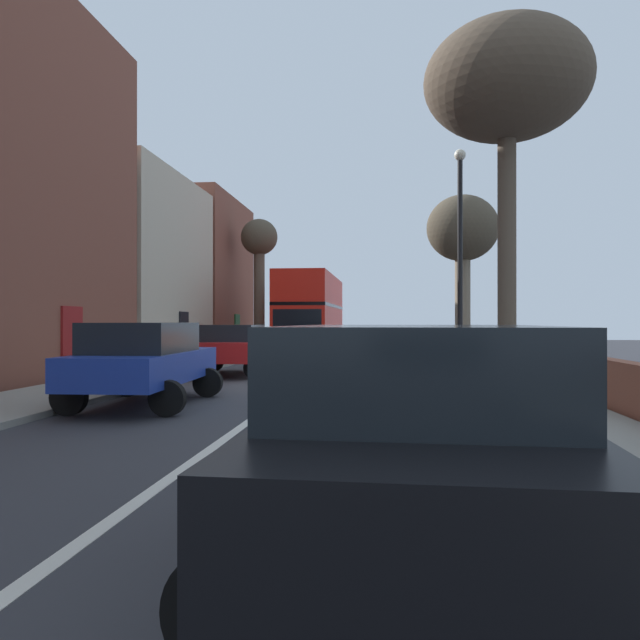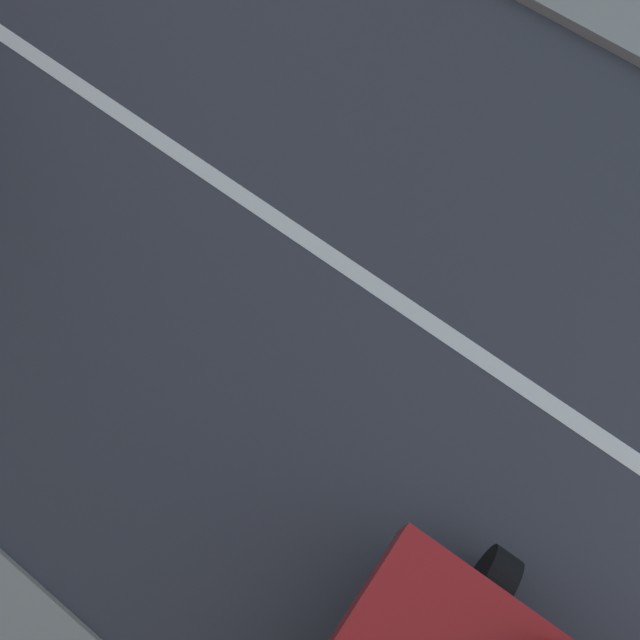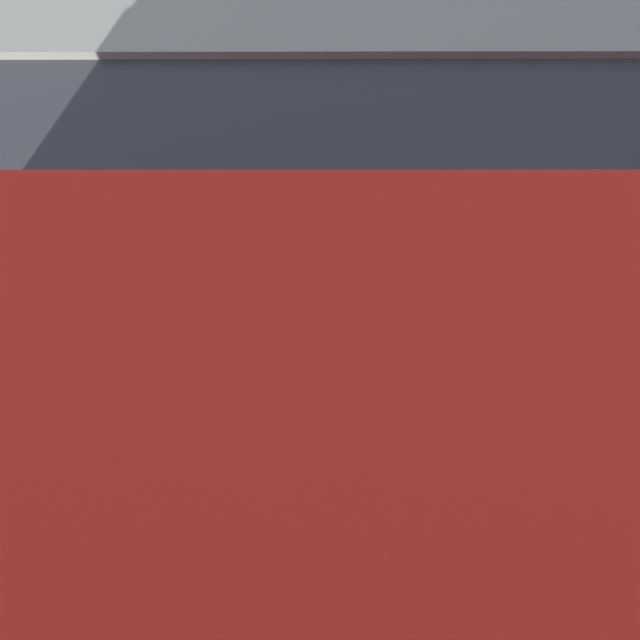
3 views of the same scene
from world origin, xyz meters
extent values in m
plane|color=#333338|center=(0.00, 0.00, 0.00)|extent=(84.00, 84.00, 0.00)
cube|color=silver|center=(0.00, 0.00, 0.00)|extent=(0.16, 54.00, 0.01)
cube|color=gray|center=(-4.90, 0.00, 0.06)|extent=(2.60, 60.00, 0.12)
cube|color=gray|center=(4.90, 0.00, 0.06)|extent=(2.60, 60.00, 0.12)
cube|color=brown|center=(-8.50, 0.00, 5.44)|extent=(4.00, 9.22, 10.88)
cube|color=maroon|center=(-6.47, 0.00, 1.05)|extent=(0.08, 1.10, 2.10)
cube|color=beige|center=(-8.50, 9.60, 4.01)|extent=(4.00, 9.22, 8.03)
cube|color=black|center=(-6.47, 9.60, 1.05)|extent=(0.08, 1.10, 2.10)
cube|color=brown|center=(-8.50, 19.20, 4.43)|extent=(4.00, 9.22, 8.85)
cube|color=#194C23|center=(-6.47, 19.20, 1.05)|extent=(0.08, 1.10, 2.10)
cube|color=brown|center=(6.45, 0.00, 0.49)|extent=(0.36, 54.00, 0.98)
cube|color=red|center=(-1.70, 16.22, 1.55)|extent=(2.51, 10.55, 1.70)
cube|color=black|center=(-1.70, 16.22, 2.48)|extent=(2.54, 10.44, 0.16)
cube|color=red|center=(-1.70, 16.22, 3.31)|extent=(2.51, 10.55, 1.50)
cube|color=black|center=(-1.71, 10.97, 1.64)|extent=(2.20, 0.06, 1.19)
cylinder|color=black|center=(-0.42, 12.63, 0.50)|extent=(1.00, 0.30, 1.00)
cylinder|color=black|center=(-2.98, 12.64, 0.50)|extent=(1.00, 0.30, 1.00)
cylinder|color=black|center=(-0.42, 19.80, 0.50)|extent=(1.00, 0.30, 1.00)
cylinder|color=black|center=(-2.98, 19.81, 0.50)|extent=(1.00, 0.30, 1.00)
cube|color=#1E389E|center=(-2.50, -4.53, 0.78)|extent=(1.92, 4.64, 0.59)
cube|color=black|center=(-2.49, -4.76, 1.36)|extent=(1.70, 2.58, 0.58)
cylinder|color=black|center=(-3.45, -3.14, 0.32)|extent=(0.65, 0.24, 0.64)
cylinder|color=black|center=(-1.66, -3.08, 0.32)|extent=(0.65, 0.24, 0.64)
cylinder|color=black|center=(-3.34, -5.98, 0.32)|extent=(0.65, 0.24, 0.64)
cylinder|color=black|center=(-1.55, -5.91, 0.32)|extent=(0.65, 0.24, 0.64)
cube|color=#AD1919|center=(-2.50, 2.49, 0.77)|extent=(1.92, 4.06, 0.59)
cube|color=black|center=(-2.49, 2.29, 1.32)|extent=(1.72, 2.25, 0.50)
cylinder|color=black|center=(-3.46, 3.71, 0.32)|extent=(0.65, 0.24, 0.64)
cylinder|color=black|center=(-1.61, 3.76, 0.32)|extent=(0.65, 0.24, 0.64)
cylinder|color=black|center=(-3.39, 1.22, 0.32)|extent=(0.65, 0.24, 0.64)
cylinder|color=black|center=(-1.54, 1.27, 0.32)|extent=(0.65, 0.24, 0.64)
cube|color=black|center=(2.50, -12.39, 0.81)|extent=(1.86, 4.09, 0.65)
cube|color=black|center=(2.49, -12.59, 1.39)|extent=(1.66, 2.27, 0.52)
cylinder|color=black|center=(1.66, -11.11, 0.32)|extent=(0.65, 0.24, 0.64)
cylinder|color=black|center=(3.43, -11.17, 0.32)|extent=(0.65, 0.24, 0.64)
cylinder|color=black|center=(1.57, -13.61, 0.32)|extent=(0.65, 0.24, 0.64)
cylinder|color=black|center=(3.34, -13.67, 0.32)|extent=(0.65, 0.24, 0.64)
cylinder|color=#7A6B56|center=(5.29, 8.70, 2.48)|extent=(0.61, 0.61, 4.71)
ellipsoid|color=#4C4233|center=(5.29, 8.70, 5.40)|extent=(2.85, 2.85, 2.63)
cylinder|color=brown|center=(-4.88, 17.88, 3.07)|extent=(0.62, 0.62, 5.90)
ellipsoid|color=#4C4233|center=(-4.88, 17.88, 6.43)|extent=(2.06, 2.06, 2.02)
cylinder|color=brown|center=(4.90, -2.64, 3.16)|extent=(0.40, 0.40, 6.08)
ellipsoid|color=brown|center=(4.90, -2.64, 6.92)|extent=(3.59, 3.59, 2.57)
cylinder|color=black|center=(4.30, 0.92, 3.12)|extent=(0.14, 0.14, 6.00)
sphere|color=silver|center=(4.30, 0.92, 6.27)|extent=(0.32, 0.32, 0.32)
camera|label=1|loc=(2.31, -16.51, 1.68)|focal=34.90mm
camera|label=2|loc=(-2.28, 4.77, 5.75)|focal=39.15mm
camera|label=3|loc=(-1.78, 17.26, 6.10)|focal=38.88mm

